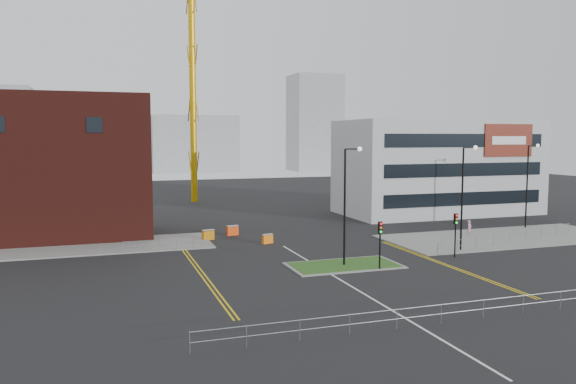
{
  "coord_description": "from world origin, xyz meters",
  "views": [
    {
      "loc": [
        -15.62,
        -30.91,
        9.9
      ],
      "look_at": [
        0.28,
        16.5,
        5.0
      ],
      "focal_mm": 35.0,
      "sensor_mm": 36.0,
      "label": 1
    }
  ],
  "objects": [
    {
      "name": "ground",
      "position": [
        0.0,
        0.0,
        0.0
      ],
      "size": [
        200.0,
        200.0,
        0.0
      ],
      "primitive_type": "plane",
      "color": "black",
      "rests_on": "ground"
    },
    {
      "name": "pavement_left",
      "position": [
        -20.0,
        22.0,
        0.06
      ],
      "size": [
        28.0,
        8.0,
        0.12
      ],
      "primitive_type": "cube",
      "color": "slate",
      "rests_on": "ground"
    },
    {
      "name": "pavement_right",
      "position": [
        22.0,
        14.0,
        0.06
      ],
      "size": [
        24.0,
        10.0,
        0.12
      ],
      "primitive_type": "cube",
      "color": "slate",
      "rests_on": "ground"
    },
    {
      "name": "island_kerb",
      "position": [
        2.0,
        8.0,
        0.04
      ],
      "size": [
        8.6,
        4.6,
        0.08
      ],
      "primitive_type": "cube",
      "color": "slate",
      "rests_on": "ground"
    },
    {
      "name": "grass_island",
      "position": [
        2.0,
        8.0,
        0.06
      ],
      "size": [
        8.0,
        4.0,
        0.12
      ],
      "primitive_type": "cube",
      "color": "#214316",
      "rests_on": "ground"
    },
    {
      "name": "brick_building",
      "position": [
        -22.97,
        28.0,
        6.85
      ],
      "size": [
        24.2,
        10.07,
        14.24
      ],
      "color": "#4A1812",
      "rests_on": "ground"
    },
    {
      "name": "office_block",
      "position": [
        26.01,
        31.97,
        6.0
      ],
      "size": [
        25.0,
        12.2,
        12.0
      ],
      "color": "#B1B4B6",
      "rests_on": "ground"
    },
    {
      "name": "tower_crane",
      "position": [
        3.49,
        54.49,
        28.79
      ],
      "size": [
        52.87,
        5.9,
        41.99
      ],
      "color": "#CD970C",
      "rests_on": "ground"
    },
    {
      "name": "streetlamp_island",
      "position": [
        2.22,
        8.0,
        5.41
      ],
      "size": [
        1.46,
        0.36,
        9.18
      ],
      "color": "black",
      "rests_on": "ground"
    },
    {
      "name": "streetlamp_right_near",
      "position": [
        14.22,
        10.0,
        5.41
      ],
      "size": [
        1.46,
        0.36,
        9.18
      ],
      "color": "black",
      "rests_on": "ground"
    },
    {
      "name": "streetlamp_right_far",
      "position": [
        28.22,
        18.0,
        5.41
      ],
      "size": [
        1.46,
        0.36,
        9.18
      ],
      "color": "black",
      "rests_on": "ground"
    },
    {
      "name": "traffic_light_island",
      "position": [
        4.0,
        5.98,
        2.57
      ],
      "size": [
        0.28,
        0.33,
        3.65
      ],
      "color": "black",
      "rests_on": "ground"
    },
    {
      "name": "traffic_light_right",
      "position": [
        12.0,
        7.98,
        2.57
      ],
      "size": [
        0.28,
        0.33,
        3.65
      ],
      "color": "black",
      "rests_on": "ground"
    },
    {
      "name": "railing_front",
      "position": [
        0.0,
        -6.0,
        0.78
      ],
      "size": [
        24.05,
        0.05,
        1.1
      ],
      "color": "gray",
      "rests_on": "ground"
    },
    {
      "name": "railing_left",
      "position": [
        -11.0,
        18.0,
        0.74
      ],
      "size": [
        6.05,
        0.05,
        1.1
      ],
      "color": "gray",
      "rests_on": "ground"
    },
    {
      "name": "railing_right",
      "position": [
        20.5,
        11.5,
        0.78
      ],
      "size": [
        19.05,
        5.05,
        1.1
      ],
      "color": "gray",
      "rests_on": "ground"
    },
    {
      "name": "centre_line",
      "position": [
        0.0,
        2.0,
        0.01
      ],
      "size": [
        0.15,
        30.0,
        0.01
      ],
      "primitive_type": "cube",
      "color": "silver",
      "rests_on": "ground"
    },
    {
      "name": "yellow_left_a",
      "position": [
        -9.0,
        10.0,
        0.01
      ],
      "size": [
        0.12,
        24.0,
        0.01
      ],
      "primitive_type": "cube",
      "color": "gold",
      "rests_on": "ground"
    },
    {
      "name": "yellow_left_b",
      "position": [
        -8.7,
        10.0,
        0.01
      ],
      "size": [
        0.12,
        24.0,
        0.01
      ],
      "primitive_type": "cube",
      "color": "gold",
      "rests_on": "ground"
    },
    {
      "name": "yellow_right_a",
      "position": [
        9.5,
        6.0,
        0.01
      ],
      "size": [
        0.12,
        20.0,
        0.01
      ],
      "primitive_type": "cube",
      "color": "gold",
      "rests_on": "ground"
    },
    {
      "name": "yellow_right_b",
      "position": [
        9.8,
        6.0,
        0.01
      ],
      "size": [
        0.12,
        20.0,
        0.01
      ],
      "primitive_type": "cube",
      "color": "gold",
      "rests_on": "ground"
    },
    {
      "name": "skyline_b",
      "position": [
        10.0,
        130.0,
        8.0
      ],
      "size": [
        24.0,
        12.0,
        16.0
      ],
      "primitive_type": "cube",
      "color": "gray",
      "rests_on": "ground"
    },
    {
      "name": "skyline_c",
      "position": [
        45.0,
        125.0,
        14.0
      ],
      "size": [
        14.0,
        12.0,
        28.0
      ],
      "primitive_type": "cube",
      "color": "gray",
      "rests_on": "ground"
    },
    {
      "name": "skyline_d",
      "position": [
        -8.0,
        140.0,
        6.0
      ],
      "size": [
        30.0,
        12.0,
        12.0
      ],
      "primitive_type": "cube",
      "color": "gray",
      "rests_on": "ground"
    },
    {
      "name": "pedestrian",
      "position": [
        19.48,
        16.22,
        0.78
      ],
      "size": [
        0.68,
        0.6,
        1.57
      ],
      "primitive_type": "imported",
      "rotation": [
        0.0,
        0.0,
        0.48
      ],
      "color": "pink",
      "rests_on": "ground"
    },
    {
      "name": "barrier_left",
      "position": [
        -5.94,
        22.21,
        0.54
      ],
      "size": [
        1.25,
        0.79,
        1.0
      ],
      "color": "#C4750A",
      "rests_on": "ground"
    },
    {
      "name": "barrier_mid",
      "position": [
        -3.13,
        24.0,
        0.54
      ],
      "size": [
        1.24,
        0.58,
        1.0
      ],
      "color": "#FE450E",
      "rests_on": "ground"
    },
    {
      "name": "barrier_right",
      "position": [
        -1.0,
        18.69,
        0.48
      ],
      "size": [
        1.1,
        0.64,
        0.88
      ],
      "color": "orange",
      "rests_on": "ground"
    }
  ]
}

